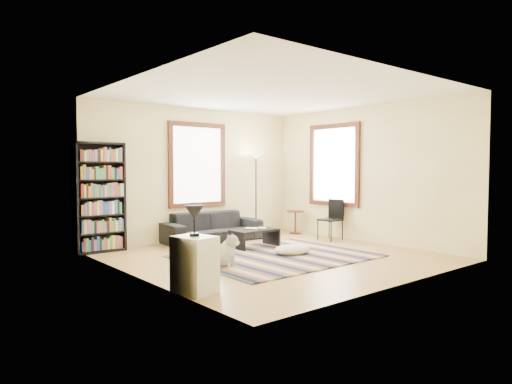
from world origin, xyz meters
TOP-DOWN VIEW (x-y plane):
  - floor at (0.00, 0.00)m, footprint 5.00×5.00m
  - ceiling at (0.00, 0.00)m, footprint 5.00×5.00m
  - wall_back at (0.00, 2.55)m, footprint 5.00×0.10m
  - wall_front at (0.00, -2.55)m, footprint 5.00×0.10m
  - wall_left at (-2.55, 0.00)m, footprint 0.10×5.00m
  - wall_right at (2.55, 0.00)m, footprint 0.10×5.00m
  - window_back at (0.00, 2.47)m, footprint 1.20×0.06m
  - window_right at (2.47, 0.80)m, footprint 0.06×1.20m
  - rug at (0.01, -0.05)m, footprint 3.07×2.46m
  - sofa at (0.09, 2.05)m, footprint 2.13×0.96m
  - bookshelf at (-2.19, 2.32)m, footprint 0.90×0.30m
  - coffee_table at (0.26, 0.87)m, footprint 0.99×0.70m
  - book_a at (0.16, 0.87)m, footprint 0.31×0.29m
  - book_b at (0.41, 0.92)m, footprint 0.23×0.24m
  - floor_cushion at (0.35, -0.08)m, footprint 0.73×0.57m
  - floor_lamp at (1.36, 2.15)m, footprint 0.32×0.32m
  - side_table at (2.20, 1.73)m, footprint 0.41×0.41m
  - folding_chair at (2.15, 0.61)m, footprint 0.44×0.42m
  - white_cabinet at (-2.30, -1.11)m, footprint 0.47×0.56m
  - table_lamp at (-2.30, -1.11)m, footprint 0.29×0.29m
  - dog at (-1.18, -0.13)m, footprint 0.51×0.60m

SIDE VIEW (x-z plane):
  - floor at x=0.00m, z-range -0.10..0.00m
  - rug at x=0.01m, z-range 0.00..0.02m
  - floor_cushion at x=0.35m, z-range 0.00..0.18m
  - coffee_table at x=0.26m, z-range 0.00..0.36m
  - dog at x=-1.18m, z-range 0.00..0.51m
  - side_table at x=2.20m, z-range 0.00..0.54m
  - sofa at x=0.09m, z-range 0.00..0.61m
  - white_cabinet at x=-2.30m, z-range 0.00..0.70m
  - book_b at x=0.41m, z-range 0.36..0.37m
  - book_a at x=0.16m, z-range 0.36..0.38m
  - folding_chair at x=2.15m, z-range 0.00..0.86m
  - table_lamp at x=-2.30m, z-range 0.70..1.08m
  - floor_lamp at x=1.36m, z-range 0.00..1.86m
  - bookshelf at x=-2.19m, z-range 0.00..2.00m
  - wall_back at x=0.00m, z-range 0.00..2.80m
  - wall_front at x=0.00m, z-range 0.00..2.80m
  - wall_left at x=-2.55m, z-range 0.00..2.80m
  - wall_right at x=2.55m, z-range 0.00..2.80m
  - window_back at x=0.00m, z-range 0.80..2.40m
  - window_right at x=2.47m, z-range 0.80..2.40m
  - ceiling at x=0.00m, z-range 2.80..2.90m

